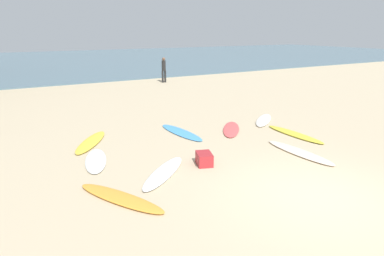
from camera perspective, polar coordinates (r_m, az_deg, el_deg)
The scene contains 13 objects.
ground_plane at distance 8.24m, azimuth 20.24°, elevation -10.88°, with size 120.00×120.00×0.00m, color #C6B28E.
ocean_water at distance 44.64m, azimuth -22.77°, elevation 10.32°, with size 120.00×40.00×0.08m, color slate.
surfboard_0 at distance 12.62m, azimuth 16.81°, elevation -0.97°, with size 0.48×2.56×0.08m, color yellow.
surfboard_1 at distance 7.81m, azimuth -11.94°, elevation -11.38°, with size 0.50×2.45×0.09m, color #F79D35.
surfboard_2 at distance 14.28m, azimuth 11.93°, elevation 1.33°, with size 0.53×2.16×0.09m, color white.
surfboard_3 at distance 10.83m, azimuth 17.53°, elevation -3.87°, with size 0.55×2.55×0.08m, color #F4DCC2.
surfboard_4 at distance 10.09m, azimuth -15.84°, elevation -5.24°, with size 0.58×1.99×0.07m, color white.
surfboard_5 at distance 8.93m, azimuth -4.76°, elevation -7.44°, with size 0.52×2.32×0.09m, color white.
surfboard_6 at distance 12.33m, azimuth -1.84°, elevation -0.73°, with size 0.57×2.50×0.06m, color #489AE3.
surfboard_7 at distance 12.79m, azimuth 6.59°, elevation -0.18°, with size 0.59×2.14×0.07m, color #E55352.
surfboard_8 at distance 11.74m, azimuth -16.60°, elevation -2.24°, with size 0.55×2.42×0.08m, color yellow.
beachgoer_mid at distance 24.41m, azimuth -4.76°, elevation 9.91°, with size 0.34×0.28×1.75m.
beach_cooler at distance 9.45m, azimuth 2.07°, elevation -5.19°, with size 0.56×0.40×0.34m, color #B2282D.
Camera 1 is at (-5.86, -4.54, 3.61)m, focal length 31.80 mm.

